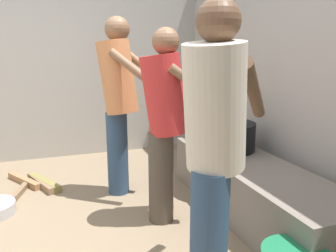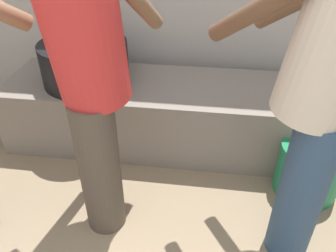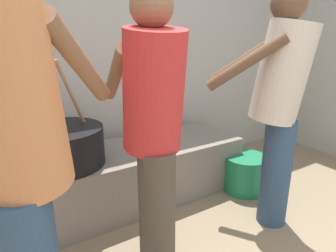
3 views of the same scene
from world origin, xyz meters
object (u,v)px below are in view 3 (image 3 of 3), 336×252
object	(u,v)px
cook_in_cream_shirt	(279,99)
cook_in_orange_shirt	(17,147)
cook_in_red_shirt	(154,124)
bucket_green_plastic	(245,173)
cooking_pot_main	(63,146)

from	to	relation	value
cook_in_cream_shirt	cook_in_orange_shirt	size ratio (longest dim) A/B	0.95
cook_in_cream_shirt	cook_in_red_shirt	xyz separation A→B (m)	(-0.90, 0.05, -0.04)
cook_in_red_shirt	bucket_green_plastic	bearing A→B (deg)	17.97
cooking_pot_main	bucket_green_plastic	xyz separation A→B (m)	(1.40, -0.36, -0.42)
cooking_pot_main	cook_in_cream_shirt	size ratio (longest dim) A/B	0.45
cook_in_red_shirt	bucket_green_plastic	world-z (taller)	cook_in_red_shirt
cook_in_orange_shirt	bucket_green_plastic	distance (m)	1.99
cooking_pot_main	cook_in_cream_shirt	xyz separation A→B (m)	(1.21, -0.76, 0.32)
cook_in_orange_shirt	cooking_pot_main	bearing A→B (deg)	70.93
cooking_pot_main	cook_in_cream_shirt	bearing A→B (deg)	-32.16
cook_in_red_shirt	cook_in_orange_shirt	bearing A→B (deg)	-159.77
cook_in_orange_shirt	cook_in_red_shirt	xyz separation A→B (m)	(0.64, 0.23, -0.09)
cook_in_orange_shirt	cook_in_red_shirt	distance (m)	0.68
cook_in_red_shirt	cooking_pot_main	bearing A→B (deg)	113.46
bucket_green_plastic	cooking_pot_main	bearing A→B (deg)	165.72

